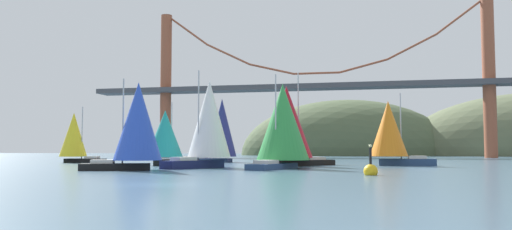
# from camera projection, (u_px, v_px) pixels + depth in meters

# --- Properties ---
(ground_plane) EXTENTS (360.00, 360.00, 0.00)m
(ground_plane) POSITION_uv_depth(u_px,v_px,m) (159.00, 185.00, 29.21)
(ground_plane) COLOR #426075
(headland_center) EXTENTS (66.28, 44.00, 34.67)m
(headland_center) POSITION_uv_depth(u_px,v_px,m) (345.00, 155.00, 159.79)
(headland_center) COLOR #4C5B3D
(headland_center) RESTS_ON ground_plane
(suspension_bridge) EXTENTS (113.46, 6.00, 36.80)m
(suspension_bridge) POSITION_uv_depth(u_px,v_px,m) (317.00, 84.00, 123.00)
(suspension_bridge) COLOR brown
(suspension_bridge) RESTS_ON ground_plane
(sailboat_white_mainsail) EXTENTS (6.92, 8.84, 10.39)m
(sailboat_white_mainsail) POSITION_uv_depth(u_px,v_px,m) (208.00, 122.00, 55.19)
(sailboat_white_mainsail) COLOR #191E4C
(sailboat_white_mainsail) RESTS_ON ground_plane
(sailboat_yellow_sail) EXTENTS (7.07, 4.43, 8.22)m
(sailboat_yellow_sail) POSITION_uv_depth(u_px,v_px,m) (74.00, 136.00, 75.09)
(sailboat_yellow_sail) COLOR black
(sailboat_yellow_sail) RESTS_ON ground_plane
(sailboat_navy_sail) EXTENTS (8.72, 5.00, 9.98)m
(sailboat_navy_sail) POSITION_uv_depth(u_px,v_px,m) (221.00, 129.00, 77.93)
(sailboat_navy_sail) COLOR navy
(sailboat_navy_sail) RESTS_ON ground_plane
(sailboat_teal_sail) EXTENTS (5.44, 7.62, 7.78)m
(sailboat_teal_sail) POSITION_uv_depth(u_px,v_px,m) (166.00, 136.00, 62.13)
(sailboat_teal_sail) COLOR black
(sailboat_teal_sail) RESTS_ON ground_plane
(sailboat_blue_spinnaker) EXTENTS (8.23, 5.93, 8.74)m
(sailboat_blue_spinnaker) POSITION_uv_depth(u_px,v_px,m) (137.00, 124.00, 48.72)
(sailboat_blue_spinnaker) COLOR black
(sailboat_blue_spinnaker) RESTS_ON ground_plane
(sailboat_green_sail) EXTENTS (6.95, 9.64, 9.70)m
(sailboat_green_sail) POSITION_uv_depth(u_px,v_px,m) (282.00, 123.00, 53.61)
(sailboat_green_sail) COLOR navy
(sailboat_green_sail) RESTS_ON ground_plane
(sailboat_pink_spinnaker) EXTENTS (6.72, 9.27, 10.31)m
(sailboat_pink_spinnaker) POSITION_uv_depth(u_px,v_px,m) (285.00, 127.00, 70.75)
(sailboat_pink_spinnaker) COLOR black
(sailboat_pink_spinnaker) RESTS_ON ground_plane
(sailboat_orange_sail) EXTENTS (7.74, 4.60, 8.82)m
(sailboat_orange_sail) POSITION_uv_depth(u_px,v_px,m) (390.00, 131.00, 62.28)
(sailboat_orange_sail) COLOR navy
(sailboat_orange_sail) RESTS_ON ground_plane
(sailboat_crimson_sail) EXTENTS (9.88, 10.06, 11.37)m
(sailboat_crimson_sail) POSITION_uv_depth(u_px,v_px,m) (287.00, 124.00, 61.16)
(sailboat_crimson_sail) COLOR black
(sailboat_crimson_sail) RESTS_ON ground_plane
(channel_buoy) EXTENTS (1.10, 1.10, 2.64)m
(channel_buoy) POSITION_uv_depth(u_px,v_px,m) (371.00, 170.00, 39.58)
(channel_buoy) COLOR gold
(channel_buoy) RESTS_ON ground_plane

